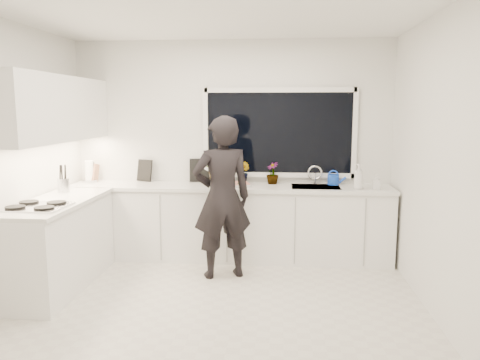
# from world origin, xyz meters

# --- Properties ---
(floor) EXTENTS (4.00, 3.50, 0.02)m
(floor) POSITION_xyz_m (0.00, 0.00, -0.01)
(floor) COLOR beige
(floor) RESTS_ON ground
(wall_back) EXTENTS (4.00, 0.02, 2.70)m
(wall_back) POSITION_xyz_m (0.00, 1.76, 1.35)
(wall_back) COLOR white
(wall_back) RESTS_ON ground
(wall_left) EXTENTS (0.02, 3.50, 2.70)m
(wall_left) POSITION_xyz_m (-2.01, 0.00, 1.35)
(wall_left) COLOR white
(wall_left) RESTS_ON ground
(wall_right) EXTENTS (0.02, 3.50, 2.70)m
(wall_right) POSITION_xyz_m (2.01, 0.00, 1.35)
(wall_right) COLOR white
(wall_right) RESTS_ON ground
(ceiling) EXTENTS (4.00, 3.50, 0.02)m
(ceiling) POSITION_xyz_m (0.00, 0.00, 2.71)
(ceiling) COLOR white
(ceiling) RESTS_ON wall_back
(window) EXTENTS (1.80, 0.02, 1.00)m
(window) POSITION_xyz_m (0.60, 1.73, 1.55)
(window) COLOR black
(window) RESTS_ON wall_back
(base_cabinets_back) EXTENTS (3.92, 0.58, 0.88)m
(base_cabinets_back) POSITION_xyz_m (0.00, 1.45, 0.44)
(base_cabinets_back) COLOR white
(base_cabinets_back) RESTS_ON floor
(base_cabinets_left) EXTENTS (0.58, 1.60, 0.88)m
(base_cabinets_left) POSITION_xyz_m (-1.67, 0.35, 0.44)
(base_cabinets_left) COLOR white
(base_cabinets_left) RESTS_ON floor
(countertop_back) EXTENTS (3.94, 0.62, 0.04)m
(countertop_back) POSITION_xyz_m (0.00, 1.44, 0.90)
(countertop_back) COLOR silver
(countertop_back) RESTS_ON base_cabinets_back
(countertop_left) EXTENTS (0.62, 1.60, 0.04)m
(countertop_left) POSITION_xyz_m (-1.67, 0.35, 0.90)
(countertop_left) COLOR silver
(countertop_left) RESTS_ON base_cabinets_left
(upper_cabinets) EXTENTS (0.34, 2.10, 0.70)m
(upper_cabinets) POSITION_xyz_m (-1.79, 0.70, 1.85)
(upper_cabinets) COLOR white
(upper_cabinets) RESTS_ON wall_left
(sink) EXTENTS (0.58, 0.42, 0.14)m
(sink) POSITION_xyz_m (1.05, 1.45, 0.87)
(sink) COLOR silver
(sink) RESTS_ON countertop_back
(faucet) EXTENTS (0.03, 0.03, 0.22)m
(faucet) POSITION_xyz_m (1.05, 1.65, 1.03)
(faucet) COLOR silver
(faucet) RESTS_ON countertop_back
(stovetop) EXTENTS (0.56, 0.48, 0.03)m
(stovetop) POSITION_xyz_m (-1.69, -0.00, 0.94)
(stovetop) COLOR black
(stovetop) RESTS_ON countertop_left
(person) EXTENTS (0.76, 0.62, 1.78)m
(person) POSITION_xyz_m (-0.01, 0.80, 0.89)
(person) COLOR black
(person) RESTS_ON floor
(pizza_tray) EXTENTS (0.48, 0.40, 0.03)m
(pizza_tray) POSITION_xyz_m (0.05, 1.42, 0.94)
(pizza_tray) COLOR silver
(pizza_tray) RESTS_ON countertop_back
(pizza) EXTENTS (0.43, 0.36, 0.01)m
(pizza) POSITION_xyz_m (0.05, 1.42, 0.95)
(pizza) COLOR red
(pizza) RESTS_ON pizza_tray
(watering_can) EXTENTS (0.18, 0.18, 0.13)m
(watering_can) POSITION_xyz_m (1.27, 1.61, 0.98)
(watering_can) COLOR blue
(watering_can) RESTS_ON countertop_back
(paper_towel_roll) EXTENTS (0.11, 0.11, 0.26)m
(paper_towel_roll) POSITION_xyz_m (-1.81, 1.55, 1.05)
(paper_towel_roll) COLOR white
(paper_towel_roll) RESTS_ON countertop_back
(knife_block) EXTENTS (0.15, 0.13, 0.22)m
(knife_block) POSITION_xyz_m (-1.79, 1.59, 1.03)
(knife_block) COLOR brown
(knife_block) RESTS_ON countertop_back
(utensil_crock) EXTENTS (0.14, 0.14, 0.16)m
(utensil_crock) POSITION_xyz_m (-1.80, 0.80, 1.00)
(utensil_crock) COLOR #A9AAAE
(utensil_crock) RESTS_ON countertop_left
(picture_frame_large) EXTENTS (0.21, 0.11, 0.28)m
(picture_frame_large) POSITION_xyz_m (-1.13, 1.69, 1.06)
(picture_frame_large) COLOR black
(picture_frame_large) RESTS_ON countertop_back
(picture_frame_small) EXTENTS (0.25, 0.05, 0.30)m
(picture_frame_small) POSITION_xyz_m (-0.41, 1.69, 1.07)
(picture_frame_small) COLOR black
(picture_frame_small) RESTS_ON countertop_back
(herb_plants) EXTENTS (0.95, 0.31, 0.34)m
(herb_plants) POSITION_xyz_m (-0.02, 1.61, 1.08)
(herb_plants) COLOR #26662D
(herb_plants) RESTS_ON countertop_back
(soap_bottles) EXTENTS (0.32, 0.16, 0.30)m
(soap_bottles) POSITION_xyz_m (1.58, 1.30, 1.06)
(soap_bottles) COLOR #D8BF66
(soap_bottles) RESTS_ON countertop_back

